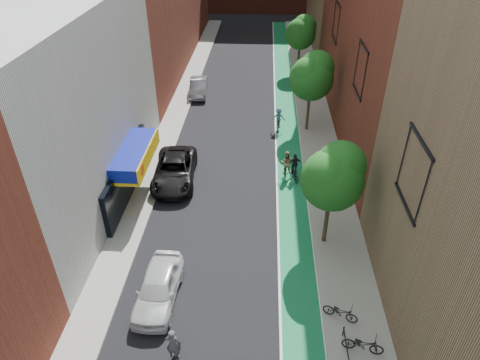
% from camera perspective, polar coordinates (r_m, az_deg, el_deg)
% --- Properties ---
extents(bike_lane, '(2.00, 68.00, 0.01)m').
position_cam_1_polar(bike_lane, '(38.73, 6.22, 8.03)').
color(bike_lane, '#157A42').
rests_on(bike_lane, ground).
extents(sidewalk_left, '(2.00, 68.00, 0.15)m').
position_cam_1_polar(sidewalk_left, '(39.42, -8.59, 8.45)').
color(sidewalk_left, gray).
rests_on(sidewalk_left, ground).
extents(sidewalk_right, '(3.00, 68.00, 0.15)m').
position_cam_1_polar(sidewalk_right, '(38.92, 9.94, 7.96)').
color(sidewalk_right, gray).
rests_on(sidewalk_right, ground).
extents(building_left_white, '(8.00, 20.00, 12.00)m').
position_cam_1_polar(building_left_white, '(28.33, -24.24, 8.38)').
color(building_left_white, silver).
rests_on(building_left_white, ground).
extents(tree_near, '(3.40, 3.36, 6.42)m').
position_cam_1_polar(tree_near, '(22.76, 12.39, 0.62)').
color(tree_near, '#332619').
rests_on(tree_near, ground).
extents(tree_mid, '(3.55, 3.53, 6.74)m').
position_cam_1_polar(tree_mid, '(35.13, 9.59, 13.65)').
color(tree_mid, '#332619').
rests_on(tree_mid, ground).
extents(tree_far, '(3.30, 3.25, 6.21)m').
position_cam_1_polar(tree_far, '(48.56, 8.13, 19.01)').
color(tree_far, '#332619').
rests_on(tree_far, ground).
extents(parked_car_white, '(1.99, 4.70, 1.58)m').
position_cam_1_polar(parked_car_white, '(21.99, -10.84, -13.91)').
color(parked_car_white, silver).
rests_on(parked_car_white, ground).
extents(parked_car_black, '(3.18, 6.20, 1.67)m').
position_cam_1_polar(parked_car_black, '(30.02, -8.72, 1.29)').
color(parked_car_black, black).
rests_on(parked_car_black, ground).
extents(parked_car_silver, '(1.95, 4.75, 1.53)m').
position_cam_1_polar(parked_car_silver, '(43.62, -5.56, 12.25)').
color(parked_car_silver, gray).
rests_on(parked_car_silver, ground).
extents(cyclist_lead, '(0.73, 1.74, 2.08)m').
position_cam_1_polar(cyclist_lead, '(19.72, -8.84, -21.84)').
color(cyclist_lead, black).
rests_on(cyclist_lead, ground).
extents(cyclist_lane_near, '(0.85, 1.67, 2.03)m').
position_cam_1_polar(cyclist_lane_near, '(30.22, 6.16, 1.81)').
color(cyclist_lane_near, black).
rests_on(cyclist_lane_near, ground).
extents(cyclist_lane_mid, '(0.97, 1.91, 1.92)m').
position_cam_1_polar(cyclist_lane_mid, '(30.24, 7.28, 1.37)').
color(cyclist_lane_mid, black).
rests_on(cyclist_lane_mid, ground).
extents(cyclist_lane_far, '(1.13, 1.59, 2.01)m').
position_cam_1_polar(cyclist_lane_far, '(36.45, 5.15, 7.96)').
color(cyclist_lane_far, black).
rests_on(cyclist_lane_far, ground).
extents(parked_bike_near, '(1.89, 0.96, 0.95)m').
position_cam_1_polar(parked_bike_near, '(20.57, 16.08, -20.28)').
color(parked_bike_near, black).
rests_on(parked_bike_near, sidewalk_right).
extents(parked_bike_far, '(1.77, 1.18, 0.88)m').
position_cam_1_polar(parked_bike_far, '(21.46, 13.25, -16.73)').
color(parked_bike_far, black).
rests_on(parked_bike_far, sidewalk_right).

